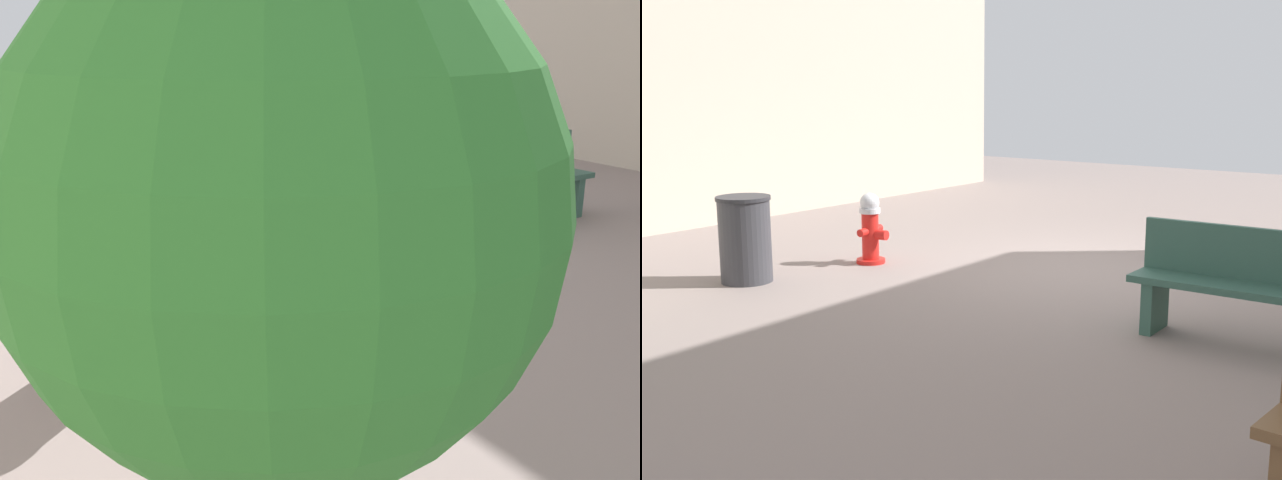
{
  "view_description": "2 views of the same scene",
  "coord_description": "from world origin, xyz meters",
  "views": [
    {
      "loc": [
        3.77,
        7.2,
        2.16
      ],
      "look_at": [
        0.75,
        2.24,
        0.41
      ],
      "focal_mm": 40.73,
      "sensor_mm": 36.0,
      "label": 1
    },
    {
      "loc": [
        -4.11,
        7.88,
        2.07
      ],
      "look_at": [
        0.59,
        1.62,
        0.53
      ],
      "focal_mm": 43.9,
      "sensor_mm": 36.0,
      "label": 2
    }
  ],
  "objects": [
    {
      "name": "ground_plane",
      "position": [
        0.0,
        0.0,
        0.0
      ],
      "size": [
        23.4,
        23.4,
        0.0
      ],
      "primitive_type": "plane",
      "color": "gray"
    },
    {
      "name": "fire_hydrant",
      "position": [
        2.24,
        1.23,
        0.42
      ],
      "size": [
        0.41,
        0.43,
        0.84
      ],
      "color": "red",
      "rests_on": "ground_plane"
    },
    {
      "name": "bench_near",
      "position": [
        -2.25,
        1.62,
        0.5
      ],
      "size": [
        1.79,
        0.48,
        0.95
      ],
      "color": "#33594C",
      "rests_on": "ground_plane"
    },
    {
      "name": "planter_tree",
      "position": [
        2.95,
        5.67,
        1.49
      ],
      "size": [
        1.39,
        1.39,
        2.42
      ],
      "color": "tan",
      "rests_on": "ground_plane"
    },
    {
      "name": "trash_bin",
      "position": [
        2.68,
        2.71,
        0.47
      ],
      "size": [
        0.58,
        0.58,
        0.93
      ],
      "color": "#38383D",
      "rests_on": "ground_plane"
    }
  ]
}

